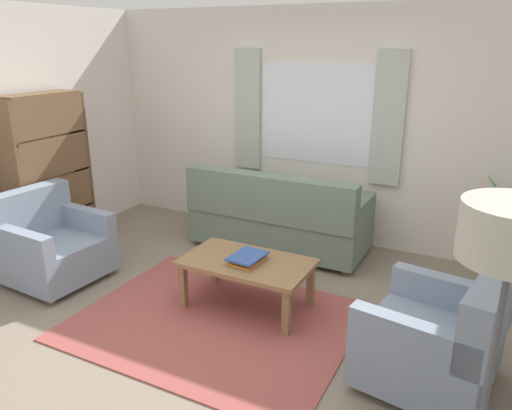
{
  "coord_description": "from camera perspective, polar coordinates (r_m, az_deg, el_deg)",
  "views": [
    {
      "loc": [
        1.95,
        -3.05,
        2.22
      ],
      "look_at": [
        0.03,
        0.7,
        0.82
      ],
      "focal_mm": 34.75,
      "sensor_mm": 36.0,
      "label": 1
    }
  ],
  "objects": [
    {
      "name": "bookshelf",
      "position": [
        5.77,
        -22.38,
        2.43
      ],
      "size": [
        0.3,
        0.94,
        1.72
      ],
      "rotation": [
        0.0,
        0.0,
        -1.57
      ],
      "color": "brown",
      "rests_on": "ground_plane"
    },
    {
      "name": "wall_back",
      "position": [
        5.74,
        6.96,
        8.97
      ],
      "size": [
        5.32,
        0.12,
        2.6
      ],
      "primitive_type": "cube",
      "color": "silver",
      "rests_on": "ground_plane"
    },
    {
      "name": "window_with_curtains",
      "position": [
        5.64,
        6.72,
        10.35
      ],
      "size": [
        1.98,
        0.07,
        1.4
      ],
      "color": "white"
    },
    {
      "name": "couch",
      "position": [
        5.44,
        2.5,
        -1.59
      ],
      "size": [
        1.9,
        0.82,
        0.92
      ],
      "rotation": [
        0.0,
        0.0,
        3.14
      ],
      "color": "slate",
      "rests_on": "ground_plane"
    },
    {
      "name": "armchair_right",
      "position": [
        3.58,
        20.33,
        -14.36
      ],
      "size": [
        0.94,
        0.96,
        0.88
      ],
      "rotation": [
        0.0,
        0.0,
        -1.73
      ],
      "color": "gray",
      "rests_on": "ground_plane"
    },
    {
      "name": "standing_lamp",
      "position": [
        2.23,
        27.32,
        -5.04
      ],
      "size": [
        0.43,
        0.43,
        1.63
      ],
      "color": "#4C4C51",
      "rests_on": "ground_plane"
    },
    {
      "name": "book_stack_on_table",
      "position": [
        4.22,
        -0.95,
        -6.15
      ],
      "size": [
        0.27,
        0.35,
        0.06
      ],
      "color": "orange",
      "rests_on": "coffee_table"
    },
    {
      "name": "armchair_left",
      "position": [
        5.17,
        -22.49,
        -4.28
      ],
      "size": [
        0.87,
        0.89,
        0.88
      ],
      "rotation": [
        0.0,
        0.0,
        1.51
      ],
      "color": "gray",
      "rests_on": "ground_plane"
    },
    {
      "name": "coffee_table",
      "position": [
        4.28,
        -1.05,
        -7.11
      ],
      "size": [
        1.1,
        0.64,
        0.44
      ],
      "color": "olive",
      "rests_on": "ground_plane"
    },
    {
      "name": "ground_plane",
      "position": [
        4.25,
        -4.77,
        -13.23
      ],
      "size": [
        6.24,
        6.24,
        0.0
      ],
      "primitive_type": "plane",
      "color": "gray"
    },
    {
      "name": "area_rug",
      "position": [
        4.25,
        -4.77,
        -13.16
      ],
      "size": [
        2.22,
        1.77,
        0.01
      ],
      "primitive_type": "cube",
      "color": "#9E4C47",
      "rests_on": "ground_plane"
    }
  ]
}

